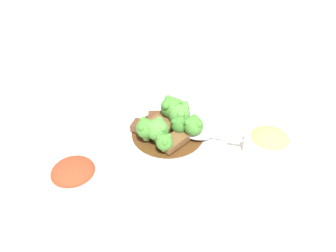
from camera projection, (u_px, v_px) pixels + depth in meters
name	position (u px, v px, depth m)	size (l,w,h in m)	color
ground_plane	(168.00, 138.00, 0.71)	(4.00, 4.00, 0.00)	silver
main_plate	(168.00, 135.00, 0.70)	(0.25, 0.25, 0.02)	white
beef_strip_0	(161.00, 125.00, 0.70)	(0.07, 0.07, 0.01)	brown
beef_strip_1	(159.00, 117.00, 0.72)	(0.04, 0.05, 0.01)	#56331E
beef_strip_2	(146.00, 127.00, 0.69)	(0.05, 0.07, 0.02)	#56331E
beef_strip_3	(176.00, 140.00, 0.66)	(0.07, 0.08, 0.01)	brown
broccoli_floret_0	(180.00, 115.00, 0.70)	(0.05, 0.05, 0.05)	#7FA84C
broccoli_floret_1	(158.00, 129.00, 0.65)	(0.05, 0.05, 0.05)	#7FA84C
broccoli_floret_2	(146.00, 128.00, 0.66)	(0.04, 0.04, 0.05)	#8EB756
broccoli_floret_3	(164.00, 142.00, 0.64)	(0.03, 0.03, 0.04)	#7FA84C
broccoli_floret_4	(180.00, 124.00, 0.68)	(0.04, 0.04, 0.04)	#7FA84C
broccoli_floret_5	(171.00, 107.00, 0.71)	(0.05, 0.05, 0.06)	#7FA84C
broccoli_floret_6	(182.00, 108.00, 0.72)	(0.03, 0.03, 0.04)	#8EB756
broccoli_floret_7	(193.00, 125.00, 0.66)	(0.04, 0.04, 0.05)	#8EB756
serving_spoon	(207.00, 135.00, 0.68)	(0.10, 0.22, 0.01)	silver
side_bowl_kimchi	(75.00, 178.00, 0.58)	(0.10, 0.10, 0.06)	white
side_bowl_appetizer	(268.00, 143.00, 0.66)	(0.10, 0.10, 0.05)	white
sauce_dish	(110.00, 95.00, 0.83)	(0.07, 0.07, 0.01)	white
paper_napkin	(200.00, 91.00, 0.85)	(0.11, 0.11, 0.01)	white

